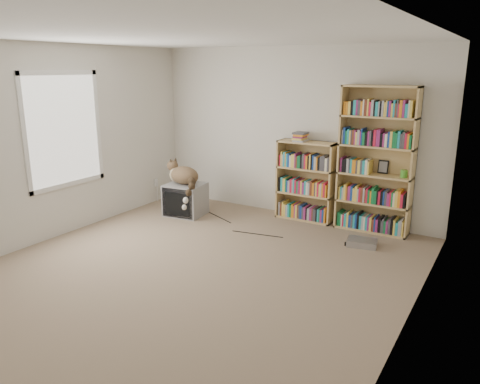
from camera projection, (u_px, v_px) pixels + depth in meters
The scene contains 16 objects.
floor at pixel (195, 271), 5.21m from camera, with size 4.50×5.00×0.01m, color gray.
wall_back at pixel (293, 133), 6.96m from camera, with size 4.50×0.02×2.50m, color silver.
wall_left at pixel (51, 143), 6.01m from camera, with size 0.02×5.00×2.50m, color silver.
wall_right at pixel (417, 188), 3.77m from camera, with size 0.02×5.00×2.50m, color silver.
ceiling at pixel (189, 35), 4.57m from camera, with size 4.50×5.00×0.02m, color white.
window at pixel (64, 130), 6.13m from camera, with size 0.02×1.22×1.52m, color white.
crt_tv at pixel (186, 199), 7.15m from camera, with size 0.62×0.57×0.48m.
cat at pixel (184, 178), 7.00m from camera, with size 0.72×0.62×0.60m.
bookcase_tall at pixel (376, 164), 6.28m from camera, with size 0.99×0.30×1.97m.
bookcase_short at pixel (306, 184), 6.88m from camera, with size 0.85×0.30×1.17m.
book_stack at pixel (300, 137), 6.70m from camera, with size 0.19×0.25×0.13m, color red.
green_mug at pixel (404, 174), 6.10m from camera, with size 0.09×0.09×0.10m, color green.
framed_print at pixel (383, 167), 6.32m from camera, with size 0.14×0.01×0.18m, color black.
dvd_player at pixel (362, 243), 5.94m from camera, with size 0.36×0.26×0.08m, color #9E9EA2.
wall_outlet at pixel (156, 183), 7.86m from camera, with size 0.01×0.08×0.13m, color silver.
floor_cables at pixel (238, 225), 6.70m from camera, with size 1.20×0.70×0.01m, color black, non-canonical shape.
Camera 1 is at (2.90, -3.87, 2.20)m, focal length 35.00 mm.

